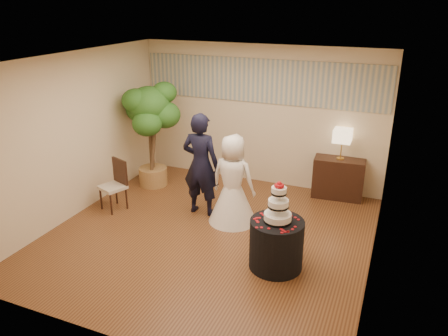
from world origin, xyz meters
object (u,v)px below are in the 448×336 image
at_px(bride, 233,179).
at_px(wedding_cake, 278,202).
at_px(cake_table, 276,244).
at_px(console, 338,178).
at_px(groom, 201,165).
at_px(table_lamp, 342,144).
at_px(ficus_tree, 151,135).
at_px(side_chair, 112,186).

bearing_deg(bride, wedding_cake, 137.70).
bearing_deg(cake_table, console, 81.03).
bearing_deg(wedding_cake, groom, 146.44).
bearing_deg(table_lamp, console, 0.00).
bearing_deg(console, ficus_tree, -171.13).
height_order(wedding_cake, table_lamp, table_lamp).
height_order(cake_table, console, console).
height_order(bride, cake_table, bride).
bearing_deg(console, groom, -147.64).
xyz_separation_m(wedding_cake, side_chair, (-3.24, 0.63, -0.57)).
xyz_separation_m(cake_table, table_lamp, (0.43, 2.73, 0.71)).
distance_m(groom, bride, 0.65).
xyz_separation_m(groom, bride, (0.63, -0.09, -0.14)).
bearing_deg(side_chair, groom, 38.84).
bearing_deg(ficus_tree, bride, -21.85).
relative_size(console, ficus_tree, 0.44).
height_order(cake_table, ficus_tree, ficus_tree).
relative_size(groom, wedding_cake, 3.08).
height_order(groom, cake_table, groom).
height_order(wedding_cake, ficus_tree, ficus_tree).
relative_size(console, side_chair, 1.02).
height_order(table_lamp, ficus_tree, ficus_tree).
bearing_deg(ficus_tree, side_chair, -93.28).
xyz_separation_m(table_lamp, side_chair, (-3.67, -2.09, -0.61)).
height_order(groom, side_chair, groom).
relative_size(bride, side_chair, 1.68).
distance_m(groom, console, 2.72).
distance_m(groom, table_lamp, 2.67).
bearing_deg(table_lamp, groom, -143.32).
distance_m(console, side_chair, 4.22).
xyz_separation_m(groom, console, (2.14, 1.59, -0.53)).
bearing_deg(cake_table, table_lamp, 81.03).
distance_m(cake_table, side_chair, 3.30).
bearing_deg(wedding_cake, ficus_tree, 149.25).
xyz_separation_m(console, ficus_tree, (-3.59, -0.84, 0.68)).
xyz_separation_m(console, table_lamp, (-0.00, 0.00, 0.68)).
bearing_deg(table_lamp, cake_table, -98.97).
height_order(console, side_chair, side_chair).
bearing_deg(table_lamp, bride, -131.92).
bearing_deg(bride, cake_table, 137.70).
distance_m(wedding_cake, console, 2.83).
height_order(console, table_lamp, table_lamp).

